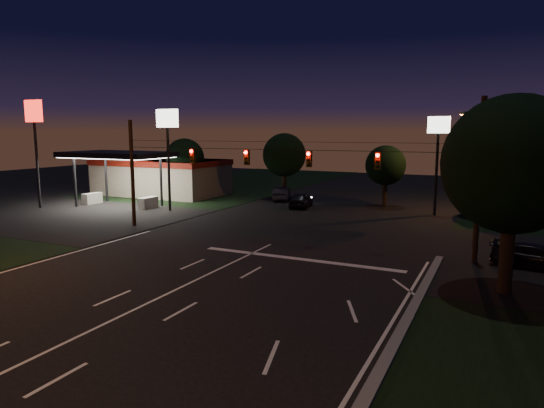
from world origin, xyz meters
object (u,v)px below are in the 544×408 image
Objects in this scene: car_oncoming_a at (301,200)px; car_oncoming_b at (282,194)px; utility_pole_right at (474,262)px; tree_right_near at (514,166)px; car_cross at (537,257)px.

car_oncoming_a is 0.98× the size of car_oncoming_b.
utility_pole_right reaches higher than car_oncoming_b.
car_oncoming_a is 5.12m from car_oncoming_b.
tree_right_near is (1.53, -4.83, 5.68)m from utility_pole_right.
car_oncoming_a reaches higher than car_oncoming_b.
utility_pole_right is at bearing 99.95° from car_cross.
car_oncoming_a is (-17.55, 18.81, -4.95)m from tree_right_near.
car_oncoming_b is at bearing 61.41° from car_cross.
tree_right_near is 31.23m from car_oncoming_b.
car_cross is at bearing 123.69° from car_oncoming_b.
car_cross is at bearing 134.15° from car_oncoming_a.
tree_right_near is at bearing -72.47° from utility_pole_right.
car_oncoming_b is at bearing 138.13° from utility_pole_right.
utility_pole_right is 2.11× the size of car_oncoming_a.
tree_right_near reaches higher than car_oncoming_a.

